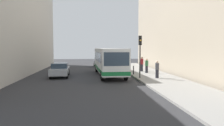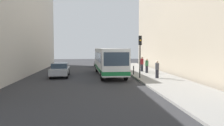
# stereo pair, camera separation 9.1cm
# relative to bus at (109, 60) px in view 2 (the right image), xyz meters

# --- Properties ---
(ground_plane) EXTENTS (80.00, 80.00, 0.00)m
(ground_plane) POSITION_rel_bus_xyz_m (-0.80, -2.36, -1.73)
(ground_plane) COLOR #2D2D30
(sidewalk) EXTENTS (4.40, 40.00, 0.15)m
(sidewalk) POSITION_rel_bus_xyz_m (4.60, -2.36, -1.65)
(sidewalk) COLOR gray
(sidewalk) RESTS_ON ground
(building_right) EXTENTS (7.00, 32.00, 16.25)m
(building_right) POSITION_rel_bus_xyz_m (10.70, 1.64, 6.40)
(building_right) COLOR #B2A38C
(building_right) RESTS_ON ground
(bus) EXTENTS (2.91, 11.10, 3.00)m
(bus) POSITION_rel_bus_xyz_m (0.00, 0.00, 0.00)
(bus) COLOR white
(bus) RESTS_ON ground
(car_beside_bus) EXTENTS (2.01, 4.47, 1.48)m
(car_beside_bus) POSITION_rel_bus_xyz_m (-5.29, -0.78, -0.94)
(car_beside_bus) COLOR #A5A8AD
(car_beside_bus) RESTS_ON ground
(car_behind_bus) EXTENTS (2.09, 4.51, 1.48)m
(car_behind_bus) POSITION_rel_bus_xyz_m (-0.44, 11.15, -0.94)
(car_behind_bus) COLOR #A5A8AD
(car_behind_bus) RESTS_ON ground
(traffic_light) EXTENTS (0.28, 0.33, 4.10)m
(traffic_light) POSITION_rel_bus_xyz_m (2.75, -3.49, 1.28)
(traffic_light) COLOR black
(traffic_light) RESTS_ON sidewalk
(bollard_near) EXTENTS (0.11, 0.11, 0.95)m
(bollard_near) POSITION_rel_bus_xyz_m (2.65, -0.75, -1.10)
(bollard_near) COLOR black
(bollard_near) RESTS_ON sidewalk
(bollard_mid) EXTENTS (0.11, 0.11, 0.95)m
(bollard_mid) POSITION_rel_bus_xyz_m (2.65, 2.06, -1.10)
(bollard_mid) COLOR black
(bollard_mid) RESTS_ON sidewalk
(bollard_far) EXTENTS (0.11, 0.11, 0.95)m
(bollard_far) POSITION_rel_bus_xyz_m (2.65, 4.87, -1.10)
(bollard_far) COLOR black
(bollard_far) RESTS_ON sidewalk
(pedestrian_near_signal) EXTENTS (0.38, 0.38, 1.68)m
(pedestrian_near_signal) POSITION_rel_bus_xyz_m (4.39, -3.78, -0.74)
(pedestrian_near_signal) COLOR #26262D
(pedestrian_near_signal) RESTS_ON sidewalk
(pedestrian_mid_sidewalk) EXTENTS (0.38, 0.38, 1.66)m
(pedestrian_mid_sidewalk) POSITION_rel_bus_xyz_m (4.52, 0.75, -0.75)
(pedestrian_mid_sidewalk) COLOR #26262D
(pedestrian_mid_sidewalk) RESTS_ON sidewalk
(pedestrian_far_sidewalk) EXTENTS (0.38, 0.38, 1.81)m
(pedestrian_far_sidewalk) POSITION_rel_bus_xyz_m (4.34, 2.46, -0.67)
(pedestrian_far_sidewalk) COLOR #26262D
(pedestrian_far_sidewalk) RESTS_ON sidewalk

